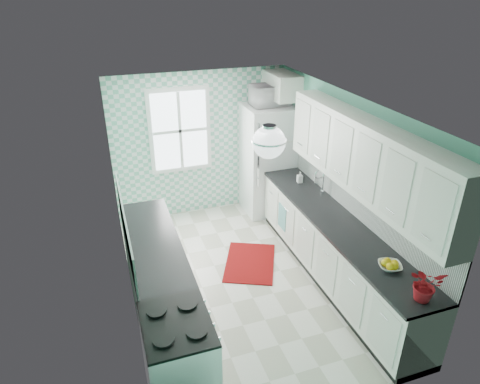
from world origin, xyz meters
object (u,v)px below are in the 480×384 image
object	(u,v)px
stove	(180,359)
sink	(311,196)
fruit_bowl	(390,266)
potted_plant	(425,285)
fridge	(268,160)
ceiling_light	(269,142)
microwave	(270,95)

from	to	relation	value
stove	sink	distance (m)	3.14
fruit_bowl	potted_plant	distance (m)	0.55
fridge	ceiling_light	bearing A→B (deg)	-111.24
microwave	fruit_bowl	bearing A→B (deg)	91.39
ceiling_light	stove	world-z (taller)	ceiling_light
fruit_bowl	stove	bearing A→B (deg)	-177.69
ceiling_light	fridge	distance (m)	3.16
fruit_bowl	potted_plant	size ratio (longest dim) A/B	0.70
ceiling_light	fridge	size ratio (longest dim) A/B	0.18
ceiling_light	fruit_bowl	distance (m)	1.93
potted_plant	fridge	bearing A→B (deg)	91.34
sink	microwave	distance (m)	1.86
fruit_bowl	microwave	xyz separation A→B (m)	(-0.09, 3.32, 1.13)
sink	fruit_bowl	world-z (taller)	sink
fridge	sink	bearing A→B (deg)	-84.62
ceiling_light	microwave	bearing A→B (deg)	67.11
fridge	stove	world-z (taller)	fridge
fridge	stove	bearing A→B (deg)	-122.42
ceiling_light	microwave	size ratio (longest dim) A/B	0.57
fridge	microwave	distance (m)	1.14
fridge	stove	distance (m)	4.15
stove	fruit_bowl	size ratio (longest dim) A/B	3.89
fruit_bowl	potted_plant	bearing A→B (deg)	-90.00
ceiling_light	microwave	xyz separation A→B (m)	(1.11, 2.63, -0.22)
stove	fruit_bowl	world-z (taller)	fruit_bowl
microwave	stove	bearing A→B (deg)	55.77
ceiling_light	stove	xyz separation A→B (m)	(-1.20, -0.78, -1.82)
stove	sink	world-z (taller)	sink
ceiling_light	fruit_bowl	xyz separation A→B (m)	(1.20, -0.69, -1.35)
fruit_bowl	microwave	size ratio (longest dim) A/B	0.41
sink	fruit_bowl	distance (m)	1.88
potted_plant	microwave	distance (m)	3.97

